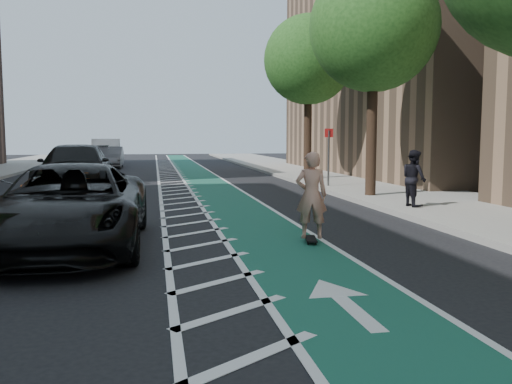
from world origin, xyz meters
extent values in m
plane|color=black|center=(0.00, 0.00, 0.00)|extent=(120.00, 120.00, 0.00)
cube|color=#185644|center=(3.00, 10.00, 0.01)|extent=(2.00, 90.00, 0.01)
cube|color=silver|center=(1.50, 10.00, 0.01)|extent=(1.40, 90.00, 0.01)
cube|color=gray|center=(9.50, 10.00, 0.07)|extent=(5.00, 90.00, 0.15)
cube|color=gray|center=(7.05, 10.00, 0.08)|extent=(0.12, 90.00, 0.16)
cube|color=#84664C|center=(17.50, 20.00, 9.50)|extent=(14.00, 22.00, 19.00)
cylinder|color=#382619|center=(7.90, 8.00, 2.20)|extent=(0.36, 0.36, 4.40)
sphere|color=#1C4517|center=(7.90, 8.00, 5.80)|extent=(4.20, 4.20, 4.20)
cylinder|color=#382619|center=(7.90, 16.00, 2.20)|extent=(0.36, 0.36, 4.40)
sphere|color=#1C4517|center=(7.90, 16.00, 5.80)|extent=(4.20, 4.20, 4.20)
cylinder|color=#4C4C4C|center=(7.60, 12.00, 1.20)|extent=(0.08, 0.08, 2.40)
cube|color=red|center=(7.60, 12.00, 2.30)|extent=(0.35, 0.02, 0.35)
cube|color=black|center=(3.70, 1.26, 0.08)|extent=(0.35, 0.76, 0.03)
cylinder|color=black|center=(3.68, 1.51, 0.03)|extent=(0.04, 0.06, 0.06)
cylinder|color=black|center=(3.82, 1.48, 0.03)|extent=(0.04, 0.06, 0.06)
cylinder|color=black|center=(3.58, 1.03, 0.03)|extent=(0.04, 0.06, 0.06)
cylinder|color=black|center=(3.72, 1.00, 0.03)|extent=(0.04, 0.06, 0.06)
imported|color=tan|center=(3.70, 1.26, 0.97)|extent=(0.71, 0.54, 1.75)
imported|color=black|center=(-0.99, 1.55, 0.81)|extent=(2.79, 5.90, 1.63)
imported|color=black|center=(-2.40, 12.73, 0.92)|extent=(2.71, 6.39, 1.84)
imported|color=#9D9EA2|center=(-4.11, 23.85, 0.77)|extent=(2.33, 4.72, 1.55)
imported|color=slate|center=(-2.34, 29.31, 0.74)|extent=(1.57, 4.47, 1.47)
imported|color=black|center=(7.92, 5.20, 0.96)|extent=(0.68, 0.84, 1.63)
cube|color=white|center=(-3.27, 37.19, 0.99)|extent=(2.34, 3.28, 1.99)
cube|color=white|center=(-3.15, 34.81, 0.74)|extent=(2.06, 1.69, 1.49)
cylinder|color=black|center=(-4.02, 34.36, 0.35)|extent=(0.28, 0.71, 0.69)
cylinder|color=black|center=(-2.23, 34.45, 0.35)|extent=(0.28, 0.71, 0.69)
cylinder|color=black|center=(-4.20, 37.93, 0.35)|extent=(0.28, 0.71, 0.69)
cylinder|color=black|center=(-2.42, 38.02, 0.35)|extent=(0.28, 0.71, 0.69)
cylinder|color=orange|center=(-2.87, 6.92, 0.40)|extent=(0.46, 0.46, 0.79)
cylinder|color=silver|center=(-2.87, 6.92, 0.26)|extent=(0.47, 0.47, 0.11)
cylinder|color=silver|center=(-2.87, 6.92, 0.51)|extent=(0.47, 0.47, 0.11)
cylinder|color=black|center=(-2.87, 6.92, 0.02)|extent=(0.58, 0.58, 0.04)
cylinder|color=#E85D0C|center=(-1.80, 10.21, 0.46)|extent=(0.53, 0.53, 0.92)
cylinder|color=silver|center=(-1.80, 10.21, 0.31)|extent=(0.54, 0.54, 0.12)
cylinder|color=silver|center=(-1.80, 10.21, 0.59)|extent=(0.54, 0.54, 0.12)
cylinder|color=black|center=(-1.80, 10.21, 0.02)|extent=(0.68, 0.68, 0.04)
cylinder|color=orange|center=(-2.40, 15.04, 0.44)|extent=(0.50, 0.50, 0.87)
cylinder|color=silver|center=(-2.40, 15.04, 0.29)|extent=(0.51, 0.51, 0.12)
cylinder|color=silver|center=(-2.40, 15.04, 0.56)|extent=(0.51, 0.51, 0.12)
cylinder|color=black|center=(-2.40, 15.04, 0.02)|extent=(0.64, 0.64, 0.04)
camera|label=1|loc=(0.60, -9.17, 2.14)|focal=38.00mm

